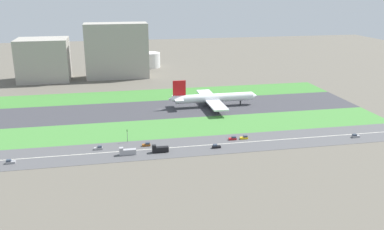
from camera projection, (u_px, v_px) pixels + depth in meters
The scene contains 21 objects.
ground_plane at pixel (160, 109), 289.11m from camera, with size 800.00×800.00×0.00m, color #5B564C.
runway at pixel (160, 109), 289.10m from camera, with size 280.00×46.00×0.10m, color #38383D.
grass_median_north at pixel (153, 95), 327.49m from camera, with size 280.00×36.00×0.10m, color #3D7A33.
grass_median_south at pixel (168, 128), 250.70m from camera, with size 280.00×36.00×0.10m, color #427F38.
highway at pixel (177, 147), 220.73m from camera, with size 280.00×28.00×0.10m, color #4C4C4F.
highway_centerline at pixel (177, 147), 220.71m from camera, with size 266.00×0.50×0.01m, color silver.
airliner at pixel (212, 98), 294.31m from camera, with size 65.00×56.00×19.70m.
truck_1 at pixel (160, 149), 213.74m from camera, with size 8.40×2.50×4.00m.
car_4 at pixel (244, 138), 232.53m from camera, with size 4.40×1.80×2.00m.
car_3 at pixel (147, 145), 222.21m from camera, with size 4.40×1.80×2.00m.
car_2 at pixel (233, 138), 231.28m from camera, with size 4.40×1.80×2.00m.
car_6 at pixel (10, 162), 200.26m from camera, with size 4.40×1.80×2.00m.
car_0 at pixel (99, 148), 217.48m from camera, with size 4.40×1.80×2.00m.
car_1 at pixel (355, 136), 234.96m from camera, with size 4.40×1.80×2.00m.
car_5 at pixel (216, 146), 219.61m from camera, with size 4.40×1.80×2.00m.
truck_0 at pixel (127, 152), 210.60m from camera, with size 8.40×2.50×4.00m.
traffic_light at pixel (127, 135), 226.88m from camera, with size 0.36×0.50×7.20m.
terminal_building at pixel (44, 60), 373.31m from camera, with size 44.23×35.72×37.61m, color #9E998E.
hangar_building at pixel (117, 51), 383.77m from camera, with size 56.95×24.31×50.12m, color #9E998E.
fuel_tank_west at pixel (122, 61), 432.03m from camera, with size 18.94×18.94×15.51m, color silver.
fuel_tank_centre at pixel (150, 60), 437.64m from camera, with size 20.92×20.92×15.38m, color silver.
Camera 1 is at (-32.82, -276.34, 81.64)m, focal length 38.95 mm.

